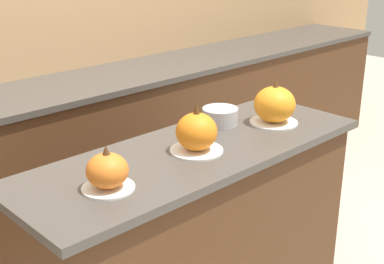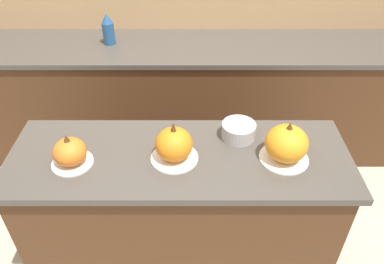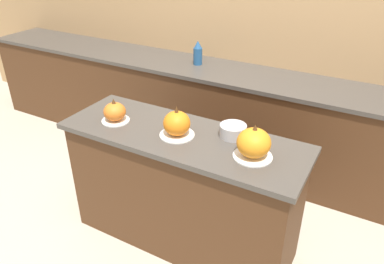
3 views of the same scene
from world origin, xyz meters
The scene contains 7 objects.
wall_back centered at (0.00, 1.48, 1.25)m, with size 8.00×0.06×2.50m.
kitchen_island centered at (0.00, 0.00, 0.44)m, with size 1.62×0.56×0.88m.
back_counter centered at (0.00, 1.15, 0.46)m, with size 6.00×0.60×0.91m.
pumpkin_cake_left centered at (-0.49, -0.06, 0.95)m, with size 0.19×0.19×0.16m.
pumpkin_cake_center centered at (-0.02, -0.02, 0.96)m, with size 0.22×0.22×0.21m.
pumpkin_cake_right centered at (0.49, -0.03, 0.97)m, with size 0.23×0.23×0.21m.
mixing_bowl centered at (0.29, 0.14, 0.92)m, with size 0.17×0.17×0.08m.
Camera 1 is at (-1.44, -1.48, 1.72)m, focal length 50.00 mm.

